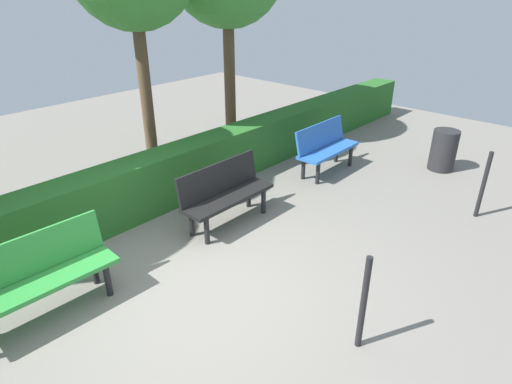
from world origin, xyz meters
TOP-DOWN VIEW (x-y plane):
  - ground_plane at (0.00, 0.00)m, footprint 17.57×17.57m
  - bench_blue at (-3.69, -0.75)m, footprint 1.35×0.48m
  - bench_black at (-1.24, -0.75)m, footprint 1.41×0.46m
  - bench_green at (1.34, -0.79)m, footprint 1.58×0.50m
  - hedge_row at (-1.16, -1.84)m, footprint 13.57×0.52m
  - railing_post_near at (-3.81, 1.84)m, footprint 0.06×0.06m
  - railing_post_mid at (-0.47, 1.84)m, footprint 0.06×0.06m
  - trash_bin at (-5.19, 0.77)m, footprint 0.45×0.45m

SIDE VIEW (x-z plane):
  - ground_plane at x=0.00m, z-range 0.00..0.00m
  - trash_bin at x=-5.19m, z-range 0.00..0.73m
  - hedge_row at x=-1.16m, z-range 0.00..0.83m
  - bench_blue at x=-3.69m, z-range 0.05..0.91m
  - bench_black at x=-1.24m, z-range 0.05..0.91m
  - bench_green at x=1.34m, z-range 0.05..0.91m
  - railing_post_near at x=-3.81m, z-range 0.00..1.00m
  - railing_post_mid at x=-0.47m, z-range 0.00..1.00m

